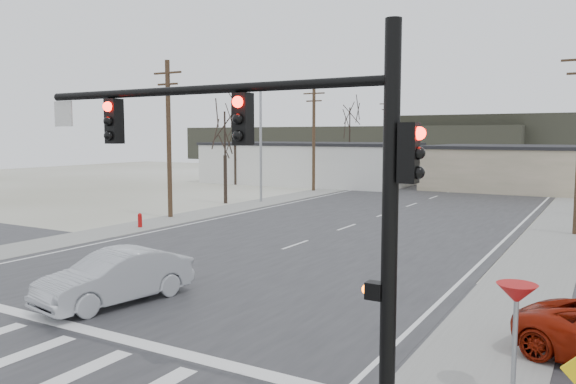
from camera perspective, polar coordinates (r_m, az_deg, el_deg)
name	(u,v)px	position (r m, az deg, el deg)	size (l,w,h in m)	color
ground	(186,283)	(20.70, -10.28, -9.12)	(140.00, 140.00, 0.00)	white
main_road	(354,225)	(33.30, 6.68, -3.36)	(18.00, 110.00, 0.05)	#28282A
cross_road	(186,283)	(20.69, -10.28, -9.07)	(90.00, 10.00, 0.04)	#28282A
sidewalk_left	(251,205)	(42.71, -3.76, -1.31)	(3.00, 90.00, 0.06)	gray
sidewalk_right	(560,228)	(35.67, 25.88, -3.28)	(3.00, 90.00, 0.06)	gray
traffic_signal_mast	(292,169)	(10.37, 0.42, 2.38)	(8.95, 0.43, 7.20)	black
fire_hydrant	(140,220)	(33.17, -14.81, -2.80)	(0.24, 0.24, 0.87)	#A50C0C
yield_sign	(517,298)	(12.23, 22.20, -9.93)	(0.80, 0.80, 2.35)	gray
building_left_far	(311,163)	(62.43, 2.34, 2.99)	(22.30, 12.30, 4.50)	silver
building_right_far	(575,169)	(59.36, 27.13, 2.12)	(26.30, 14.30, 4.30)	#C7B198
upole_left_b	(169,136)	(36.62, -12.02, 5.55)	(2.20, 0.30, 10.00)	#463320
upole_left_c	(314,136)	(53.19, 2.63, 5.70)	(2.20, 0.30, 10.00)	#463320
upole_left_d	(387,136)	(71.53, 10.07, 5.64)	(2.20, 0.30, 10.00)	#463320
streetlight_main	(263,138)	(44.17, -2.57, 5.51)	(2.40, 0.25, 9.00)	gray
tree_left_near	(225,136)	(43.77, -6.43, 5.66)	(3.30, 3.30, 7.35)	#30221D
tree_left_far	(350,127)	(66.90, 6.29, 6.59)	(3.96, 3.96, 8.82)	#30221D
tree_left_mid	(235,126)	(60.39, -5.41, 6.69)	(3.96, 3.96, 8.82)	#30221D
hill_left	(346,144)	(117.47, 5.96, 4.87)	(70.00, 18.00, 7.00)	#333026
sedan_crossing	(116,277)	(18.60, -17.12, -8.25)	(1.73, 4.95, 1.63)	#9FA2A9
car_far_a	(517,182)	(58.98, 22.22, 0.97)	(2.08, 5.11, 1.48)	black
car_far_b	(410,175)	(65.86, 12.31, 1.74)	(1.78, 4.42, 1.51)	black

